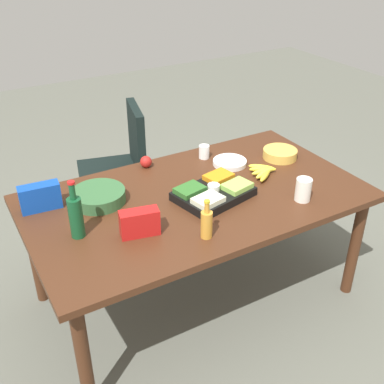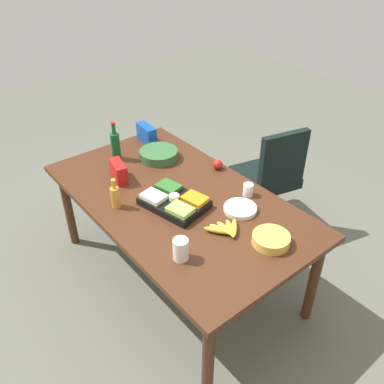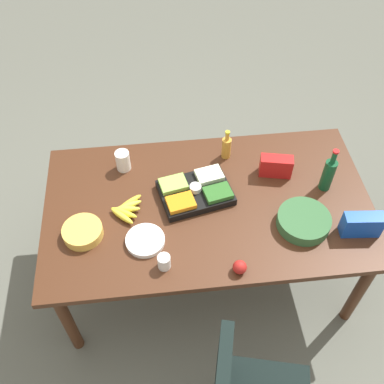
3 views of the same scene
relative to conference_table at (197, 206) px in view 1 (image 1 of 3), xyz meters
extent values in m
plane|color=#5F6156|center=(0.00, 0.00, -0.69)|extent=(10.00, 10.00, 0.00)
cube|color=#472615|center=(0.00, 0.00, 0.05)|extent=(1.96, 1.11, 0.04)
cylinder|color=#472615|center=(-0.89, -0.47, -0.33)|extent=(0.07, 0.07, 0.72)
cylinder|color=#472615|center=(0.89, -0.47, -0.33)|extent=(0.07, 0.07, 0.72)
cylinder|color=#472615|center=(-0.89, 0.47, -0.33)|extent=(0.07, 0.07, 0.72)
cylinder|color=#472615|center=(0.89, 0.47, -0.33)|extent=(0.07, 0.07, 0.72)
cylinder|color=gray|center=(0.14, -1.09, -0.66)|extent=(0.56, 0.56, 0.05)
cylinder|color=gray|center=(0.14, -1.09, -0.45)|extent=(0.06, 0.06, 0.38)
cube|color=black|center=(0.14, -1.09, -0.26)|extent=(0.58, 0.58, 0.09)
cube|color=black|center=(-0.08, -1.04, 0.03)|extent=(0.16, 0.43, 0.49)
cylinder|color=gold|center=(0.17, 0.38, 0.15)|extent=(0.07, 0.07, 0.15)
cylinder|color=gold|center=(0.17, 0.38, 0.25)|extent=(0.03, 0.03, 0.06)
cylinder|color=gold|center=(0.17, 0.38, 0.28)|extent=(0.03, 0.03, 0.01)
cylinder|color=#134A28|center=(0.73, 0.05, 0.18)|extent=(0.07, 0.07, 0.22)
cylinder|color=#134A28|center=(0.73, 0.05, 0.33)|extent=(0.03, 0.03, 0.09)
cylinder|color=red|center=(0.73, 0.05, 0.38)|extent=(0.04, 0.04, 0.01)
sphere|color=#AD1F1B|center=(0.10, -0.47, 0.11)|extent=(0.10, 0.10, 0.08)
cube|color=red|center=(0.45, 0.19, 0.14)|extent=(0.21, 0.12, 0.14)
ellipsoid|color=yellow|center=(-0.51, -0.06, 0.10)|extent=(0.15, 0.15, 0.04)
ellipsoid|color=yellow|center=(-0.50, -0.03, 0.10)|extent=(0.17, 0.11, 0.04)
ellipsoid|color=yellow|center=(-0.49, -0.01, 0.10)|extent=(0.17, 0.05, 0.04)
ellipsoid|color=yellow|center=(-0.48, 0.01, 0.10)|extent=(0.17, 0.09, 0.04)
ellipsoid|color=yellow|center=(-0.47, 0.04, 0.10)|extent=(0.16, 0.13, 0.04)
cube|color=black|center=(-0.07, 0.07, 0.10)|extent=(0.47, 0.38, 0.05)
cube|color=orange|center=(-0.17, -0.03, 0.14)|extent=(0.18, 0.15, 0.03)
cube|color=#2E6527|center=(0.06, 0.02, 0.14)|extent=(0.18, 0.15, 0.03)
cube|color=#95C954|center=(-0.20, 0.12, 0.14)|extent=(0.18, 0.15, 0.03)
cube|color=beige|center=(0.03, 0.17, 0.14)|extent=(0.18, 0.15, 0.03)
cylinder|color=white|center=(-0.07, 0.07, 0.14)|extent=(0.08, 0.08, 0.04)
cylinder|color=#336136|center=(0.52, -0.22, 0.11)|extent=(0.34, 0.34, 0.07)
cylinder|color=white|center=(-0.29, -0.40, 0.12)|extent=(0.08, 0.08, 0.09)
cylinder|color=gold|center=(-0.73, -0.15, 0.10)|extent=(0.24, 0.24, 0.06)
cylinder|color=white|center=(-0.39, -0.23, 0.09)|extent=(0.22, 0.22, 0.03)
cylinder|color=white|center=(-0.50, 0.35, 0.14)|extent=(0.11, 0.11, 0.14)
cube|color=#1244AF|center=(0.82, -0.30, 0.15)|extent=(0.23, 0.10, 0.15)
camera|label=1|loc=(1.21, 2.05, 1.49)|focal=44.39mm
camera|label=2|loc=(-1.86, 1.36, 1.70)|focal=37.99mm
camera|label=3|loc=(-0.28, -1.65, 2.20)|focal=42.21mm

